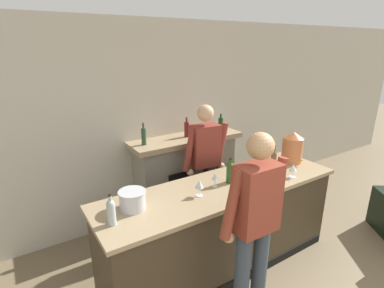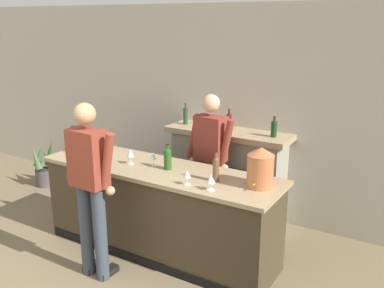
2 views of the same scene
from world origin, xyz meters
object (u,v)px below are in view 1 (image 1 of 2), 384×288
Objects in this scene: fireplace_stone at (186,175)px; copper_dispenser at (292,147)px; wine_bottle_cabernet_heavy at (111,211)px; wine_glass_front_right at (215,177)px; wine_bottle_riesling_slim at (273,161)px; person_customer at (254,227)px; wine_glass_back_row at (293,168)px; wine_glass_by_dispenser at (277,174)px; ice_bucket_steel at (132,200)px; wine_bottle_chardonnay_pale at (230,171)px; wine_glass_near_bucket at (199,184)px; person_bartender at (205,164)px.

copper_dispenser is at bearing -51.48° from fireplace_stone.
wine_glass_front_right is at bearing 5.00° from wine_bottle_cabernet_heavy.
copper_dispenser is at bearing 11.78° from wine_bottle_riesling_slim.
person_customer reaches higher than copper_dispenser.
person_customer is 1.65m from copper_dispenser.
wine_bottle_cabernet_heavy is 2.02m from wine_glass_back_row.
wine_bottle_riesling_slim is 0.81m from wine_glass_front_right.
wine_glass_by_dispenser is at bearing -130.38° from wine_bottle_riesling_slim.
wine_glass_by_dispenser is at bearing -12.30° from ice_bucket_steel.
wine_bottle_chardonnay_pale is at bearing 157.81° from wine_glass_back_row.
wine_bottle_cabernet_heavy is 1.84× the size of wine_glass_by_dispenser.
fireplace_stone reaches higher than copper_dispenser.
wine_bottle_cabernet_heavy is 1.34m from wine_bottle_chardonnay_pale.
copper_dispenser is 2.64× the size of wine_glass_by_dispenser.
wine_bottle_cabernet_heavy is (-0.24, -0.14, 0.04)m from ice_bucket_steel.
fireplace_stone is 0.89× the size of person_customer.
ice_bucket_steel is 1.59× the size of wine_glass_back_row.
wine_bottle_chardonnay_pale reaches higher than wine_glass_near_bucket.
wine_bottle_cabernet_heavy is at bearing 144.18° from person_customer.
wine_glass_back_row is (1.13, -0.20, -0.01)m from wine_glass_near_bucket.
wine_bottle_riesling_slim is at bearing -4.53° from wine_bottle_chardonnay_pale.
person_customer is 7.30× the size of ice_bucket_steel.
fireplace_stone is 1.61m from wine_glass_back_row.
wine_glass_near_bucket is (-0.06, 0.70, 0.11)m from person_customer.
ice_bucket_steel is at bearing 167.70° from wine_glass_by_dispenser.
fireplace_stone reaches higher than wine_bottle_riesling_slim.
wine_glass_near_bucket is at bearing -178.73° from wine_bottle_riesling_slim.
wine_glass_front_right is (-0.88, 0.29, 0.00)m from wine_glass_back_row.
wine_bottle_chardonnay_pale is at bearing -2.76° from ice_bucket_steel.
wine_glass_back_row is at bearing -10.29° from wine_glass_near_bucket.
wine_bottle_riesling_slim reaches higher than ice_bucket_steel.
person_customer is at bearing -148.29° from wine_glass_by_dispenser.
wine_bottle_cabernet_heavy is (-1.94, -0.04, -0.01)m from wine_bottle_riesling_slim.
wine_bottle_riesling_slim is at bearing -168.22° from copper_dispenser.
wine_bottle_riesling_slim is 1.14× the size of wine_bottle_cabernet_heavy.
wine_bottle_riesling_slim reaches higher than wine_bottle_cabernet_heavy.
fireplace_stone is at bearing 74.37° from person_customer.
copper_dispenser is 2.30× the size of wine_glass_near_bucket.
person_bartender is at bearing 105.62° from wine_glass_by_dispenser.
wine_bottle_cabernet_heavy is (-1.48, -0.77, 0.17)m from person_bartender.
person_bartender reaches higher than wine_glass_by_dispenser.
wine_glass_near_bucket is 0.27m from wine_glass_front_right.
wine_glass_near_bucket is (-0.60, -0.75, 0.17)m from person_bartender.
wine_bottle_chardonnay_pale is at bearing 175.47° from wine_bottle_riesling_slim.
person_customer is 1.55m from person_bartender.
wine_glass_by_dispenser is (0.80, 0.50, 0.10)m from person_customer.
wine_bottle_riesling_slim is 1.06m from wine_glass_near_bucket.
wine_bottle_chardonnay_pale is at bearing 63.33° from person_customer.
wine_glass_front_right is 1.03× the size of wine_glass_by_dispenser.
wine_bottle_riesling_slim is 2.03× the size of wine_glass_back_row.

